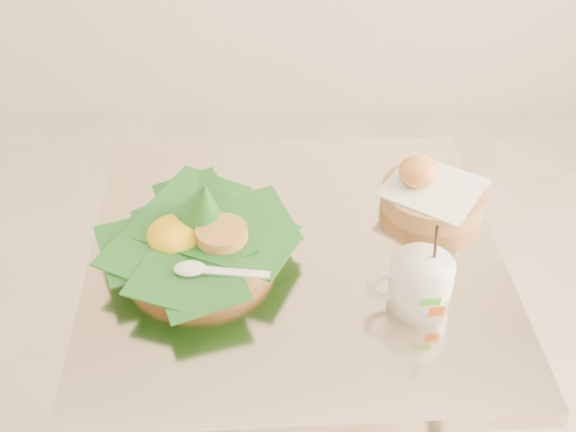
{
  "coord_description": "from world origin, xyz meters",
  "views": [
    {
      "loc": [
        0.07,
        -0.88,
        1.56
      ],
      "look_at": [
        0.08,
        0.06,
        0.82
      ],
      "focal_mm": 45.0,
      "sensor_mm": 36.0,
      "label": 1
    }
  ],
  "objects_px": {
    "cafe_table": "(295,340)",
    "coffee_mug": "(419,283)",
    "rice_basket": "(198,235)",
    "bread_basket": "(430,192)"
  },
  "relations": [
    {
      "from": "bread_basket",
      "to": "coffee_mug",
      "type": "xyz_separation_m",
      "value": [
        -0.06,
        -0.26,
        0.02
      ]
    },
    {
      "from": "rice_basket",
      "to": "bread_basket",
      "type": "distance_m",
      "value": 0.43
    },
    {
      "from": "cafe_table",
      "to": "bread_basket",
      "type": "relative_size",
      "value": 3.37
    },
    {
      "from": "rice_basket",
      "to": "cafe_table",
      "type": "bearing_deg",
      "value": 0.69
    },
    {
      "from": "rice_basket",
      "to": "coffee_mug",
      "type": "bearing_deg",
      "value": -18.94
    },
    {
      "from": "cafe_table",
      "to": "coffee_mug",
      "type": "height_order",
      "value": "coffee_mug"
    },
    {
      "from": "rice_basket",
      "to": "bread_basket",
      "type": "xyz_separation_m",
      "value": [
        0.41,
        0.14,
        -0.01
      ]
    },
    {
      "from": "cafe_table",
      "to": "bread_basket",
      "type": "height_order",
      "value": "bread_basket"
    },
    {
      "from": "cafe_table",
      "to": "rice_basket",
      "type": "height_order",
      "value": "rice_basket"
    },
    {
      "from": "cafe_table",
      "to": "rice_basket",
      "type": "xyz_separation_m",
      "value": [
        -0.16,
        -0.0,
        0.26
      ]
    }
  ]
}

